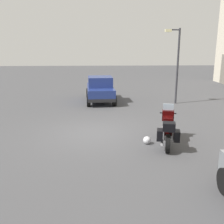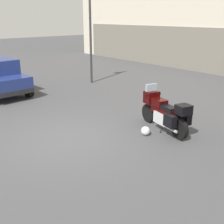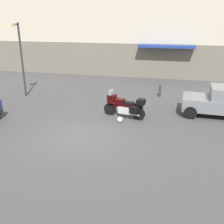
# 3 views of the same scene
# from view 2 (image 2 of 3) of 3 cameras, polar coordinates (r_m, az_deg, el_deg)

# --- Properties ---
(ground_plane) EXTENTS (80.00, 80.00, 0.00)m
(ground_plane) POSITION_cam_2_polar(r_m,az_deg,el_deg) (8.59, -8.59, -5.36)
(ground_plane) COLOR #424244
(motorcycle) EXTENTS (2.23, 1.03, 1.36)m
(motorcycle) POSITION_cam_2_polar(r_m,az_deg,el_deg) (9.06, 10.50, 0.02)
(motorcycle) COLOR black
(motorcycle) RESTS_ON ground
(helmet) EXTENTS (0.28, 0.28, 0.28)m
(helmet) POSITION_cam_2_polar(r_m,az_deg,el_deg) (8.76, 6.77, -3.79)
(helmet) COLOR silver
(helmet) RESTS_ON ground
(streetlamp_curbside) EXTENTS (0.28, 0.94, 4.58)m
(streetlamp_curbside) POSITION_cam_2_polar(r_m,az_deg,el_deg) (15.26, -4.84, 16.16)
(streetlamp_curbside) COLOR #2D2D33
(streetlamp_curbside) RESTS_ON ground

